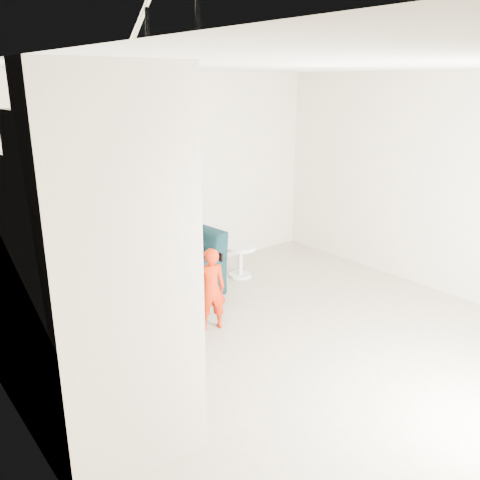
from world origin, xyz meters
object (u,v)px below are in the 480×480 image
(armchair, at_px, (163,264))
(staircase, at_px, (77,298))
(toddler, at_px, (211,289))
(side_table, at_px, (240,256))

(armchair, relative_size, staircase, 0.34)
(staircase, bearing_deg, armchair, 43.61)
(toddler, xyz_separation_m, staircase, (-1.60, -0.45, 0.49))
(armchair, height_order, staircase, staircase)
(armchair, xyz_separation_m, side_table, (1.13, -0.13, -0.11))
(armchair, xyz_separation_m, staircase, (-1.66, -1.59, 0.54))
(armchair, distance_m, staircase, 2.36)
(armchair, bearing_deg, toddler, -97.97)
(armchair, relative_size, toddler, 1.36)
(staircase, bearing_deg, side_table, 27.60)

